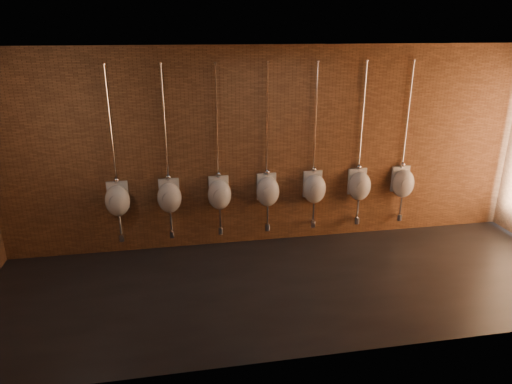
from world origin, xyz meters
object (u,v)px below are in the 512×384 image
urinal_0 (117,200)px  urinal_2 (219,194)px  urinal_4 (314,188)px  urinal_3 (268,191)px  urinal_1 (169,197)px  urinal_5 (359,185)px  urinal_6 (403,182)px

urinal_0 → urinal_2: same height
urinal_4 → urinal_3: bearing=180.0°
urinal_2 → urinal_4: bearing=0.0°
urinal_1 → urinal_4: (2.36, 0.00, 0.00)m
urinal_1 → urinal_5: size_ratio=1.00×
urinal_5 → urinal_6: same height
urinal_0 → urinal_2: size_ratio=1.00×
urinal_6 → urinal_0: bearing=180.0°
urinal_1 → urinal_4: 2.36m
urinal_2 → urinal_4: same height
urinal_3 → urinal_6: bearing=0.0°
urinal_4 → urinal_0: bearing=180.0°
urinal_6 → urinal_5: bearing=180.0°
urinal_1 → urinal_5: same height
urinal_1 → urinal_6: size_ratio=1.00×
urinal_1 → urinal_2: (0.79, 0.00, 0.00)m
urinal_4 → urinal_5: same height
urinal_0 → urinal_1: 0.79m
urinal_0 → urinal_1: size_ratio=1.00×
urinal_0 → urinal_3: same height
urinal_0 → urinal_4: size_ratio=1.00×
urinal_0 → urinal_5: 3.93m
urinal_4 → urinal_6: (1.57, 0.00, 0.00)m
urinal_5 → urinal_0: bearing=180.0°
urinal_6 → urinal_3: bearing=180.0°
urinal_3 → urinal_5: same height
urinal_4 → urinal_6: same height
urinal_2 → urinal_6: size_ratio=1.00×
urinal_3 → urinal_4: same height
urinal_2 → urinal_5: bearing=0.0°
urinal_0 → urinal_4: (3.15, 0.00, 0.00)m
urinal_2 → urinal_5: size_ratio=1.00×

